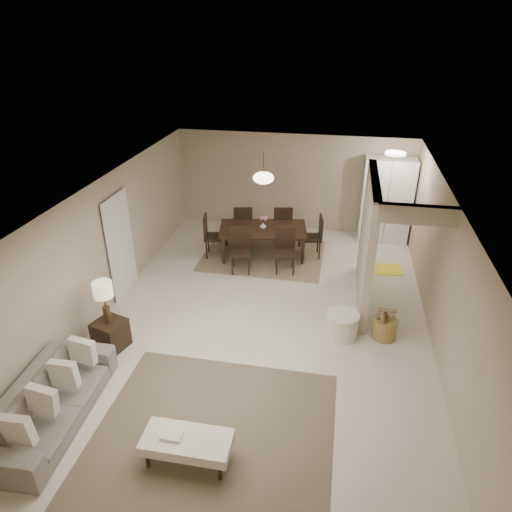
% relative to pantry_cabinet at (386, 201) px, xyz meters
% --- Properties ---
extents(floor, '(9.00, 9.00, 0.00)m').
position_rel_pantry_cabinet_xyz_m(floor, '(-2.35, -4.15, -1.05)').
color(floor, beige).
rests_on(floor, ground).
extents(ceiling, '(9.00, 9.00, 0.00)m').
position_rel_pantry_cabinet_xyz_m(ceiling, '(-2.35, -4.15, 1.45)').
color(ceiling, white).
rests_on(ceiling, back_wall).
extents(back_wall, '(6.00, 0.00, 6.00)m').
position_rel_pantry_cabinet_xyz_m(back_wall, '(-2.35, 0.35, 0.20)').
color(back_wall, tan).
rests_on(back_wall, floor).
extents(left_wall, '(0.00, 9.00, 9.00)m').
position_rel_pantry_cabinet_xyz_m(left_wall, '(-5.35, -4.15, 0.20)').
color(left_wall, tan).
rests_on(left_wall, floor).
extents(right_wall, '(0.00, 9.00, 9.00)m').
position_rel_pantry_cabinet_xyz_m(right_wall, '(0.65, -4.15, 0.20)').
color(right_wall, tan).
rests_on(right_wall, floor).
extents(partition, '(0.15, 2.50, 2.50)m').
position_rel_pantry_cabinet_xyz_m(partition, '(-0.55, -2.90, 0.20)').
color(partition, tan).
rests_on(partition, floor).
extents(doorway, '(0.04, 0.90, 2.04)m').
position_rel_pantry_cabinet_xyz_m(doorway, '(-5.32, -3.55, -0.03)').
color(doorway, black).
rests_on(doorway, floor).
extents(pantry_cabinet, '(1.20, 0.55, 2.10)m').
position_rel_pantry_cabinet_xyz_m(pantry_cabinet, '(0.00, 0.00, 0.00)').
color(pantry_cabinet, white).
rests_on(pantry_cabinet, floor).
extents(flush_light, '(0.44, 0.44, 0.05)m').
position_rel_pantry_cabinet_xyz_m(flush_light, '(-0.05, -0.95, 1.41)').
color(flush_light, white).
rests_on(flush_light, ceiling).
extents(living_rug, '(3.20, 3.20, 0.01)m').
position_rel_pantry_cabinet_xyz_m(living_rug, '(-2.54, -6.94, -1.04)').
color(living_rug, brown).
rests_on(living_rug, floor).
extents(sofa, '(2.33, 1.01, 0.67)m').
position_rel_pantry_cabinet_xyz_m(sofa, '(-4.80, -6.94, -0.72)').
color(sofa, gray).
rests_on(sofa, floor).
extents(ottoman_bench, '(1.12, 0.52, 0.40)m').
position_rel_pantry_cabinet_xyz_m(ottoman_bench, '(-2.74, -7.24, -0.73)').
color(ottoman_bench, beige).
rests_on(ottoman_bench, living_rug).
extents(side_table, '(0.59, 0.59, 0.52)m').
position_rel_pantry_cabinet_xyz_m(side_table, '(-4.75, -5.31, -0.79)').
color(side_table, black).
rests_on(side_table, floor).
extents(table_lamp, '(0.32, 0.32, 0.76)m').
position_rel_pantry_cabinet_xyz_m(table_lamp, '(-4.75, -5.31, 0.03)').
color(table_lamp, '#4B3920').
rests_on(table_lamp, side_table).
extents(round_pouf, '(0.58, 0.58, 0.45)m').
position_rel_pantry_cabinet_xyz_m(round_pouf, '(-0.90, -4.25, -0.82)').
color(round_pouf, beige).
rests_on(round_pouf, floor).
extents(wicker_basket, '(0.57, 0.57, 0.37)m').
position_rel_pantry_cabinet_xyz_m(wicker_basket, '(-0.17, -4.15, -0.87)').
color(wicker_basket, olive).
rests_on(wicker_basket, floor).
extents(dining_rug, '(2.80, 2.10, 0.01)m').
position_rel_pantry_cabinet_xyz_m(dining_rug, '(-2.81, -1.48, -1.04)').
color(dining_rug, '#8D7557').
rests_on(dining_rug, floor).
extents(dining_table, '(2.16, 1.45, 0.70)m').
position_rel_pantry_cabinet_xyz_m(dining_table, '(-2.81, -1.48, -0.70)').
color(dining_table, black).
rests_on(dining_table, dining_rug).
extents(dining_chairs, '(2.75, 2.17, 1.01)m').
position_rel_pantry_cabinet_xyz_m(dining_chairs, '(-2.81, -1.48, -0.54)').
color(dining_chairs, black).
rests_on(dining_chairs, dining_rug).
extents(vase, '(0.16, 0.16, 0.15)m').
position_rel_pantry_cabinet_xyz_m(vase, '(-2.81, -1.48, -0.27)').
color(vase, white).
rests_on(vase, dining_table).
extents(yellow_mat, '(0.94, 0.63, 0.01)m').
position_rel_pantry_cabinet_xyz_m(yellow_mat, '(-0.07, -1.63, -1.04)').
color(yellow_mat, yellow).
rests_on(yellow_mat, floor).
extents(pendant_light, '(0.46, 0.46, 0.71)m').
position_rel_pantry_cabinet_xyz_m(pendant_light, '(-2.81, -1.48, 0.87)').
color(pendant_light, '#4B3920').
rests_on(pendant_light, ceiling).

